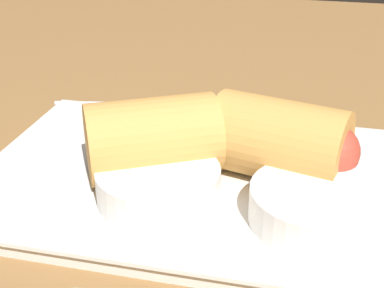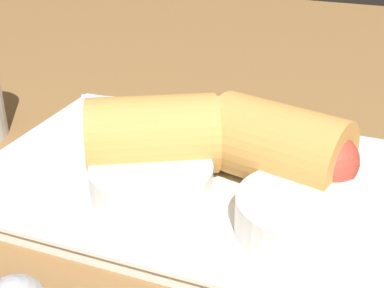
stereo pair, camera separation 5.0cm
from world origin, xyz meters
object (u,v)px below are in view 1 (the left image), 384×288
(spoon, at_px, (174,102))
(dipping_bowl_near, at_px, (158,183))
(dipping_bowl_far, at_px, (316,204))
(serving_plate, at_px, (192,180))

(spoon, bearing_deg, dipping_bowl_near, 101.92)
(dipping_bowl_far, height_order, spoon, dipping_bowl_far)
(serving_plate, distance_m, spoon, 0.16)
(serving_plate, height_order, spoon, serving_plate)
(serving_plate, bearing_deg, spoon, -70.11)
(dipping_bowl_near, bearing_deg, serving_plate, -109.06)
(dipping_bowl_near, xyz_separation_m, spoon, (0.04, -0.19, -0.02))
(dipping_bowl_near, relative_size, dipping_bowl_far, 1.00)
(dipping_bowl_near, distance_m, spoon, 0.20)
(dipping_bowl_near, distance_m, dipping_bowl_far, 0.11)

